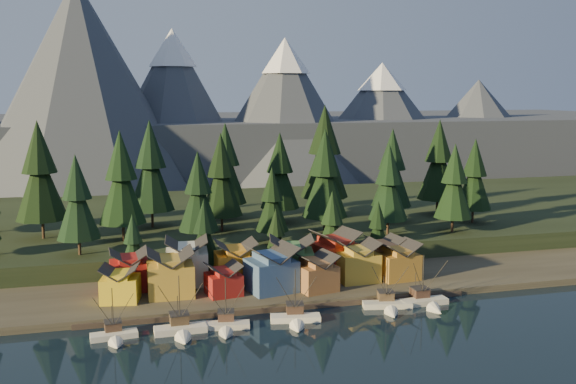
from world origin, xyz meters
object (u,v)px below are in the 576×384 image
object	(u,v)px
boat_6	(427,296)
house_back_1	(187,260)
boat_0	(114,329)
house_back_0	(129,269)
boat_3	(296,312)
boat_2	(226,320)
boat_5	(389,300)
house_front_1	(170,271)
house_front_0	(120,283)
boat_1	(181,322)

from	to	relation	value
boat_6	house_back_1	world-z (taller)	house_back_1
boat_0	boat_6	distance (m)	61.92
boat_6	house_back_0	size ratio (longest dim) A/B	1.32
boat_3	boat_0	bearing A→B (deg)	-169.32
boat_2	boat_5	size ratio (longest dim) A/B	0.94
boat_0	boat_5	xyz separation A→B (m)	(53.52, 2.71, 0.04)
boat_2	boat_5	bearing A→B (deg)	14.63
house_front_1	boat_5	bearing A→B (deg)	-19.88
house_front_1	boat_0	bearing A→B (deg)	-120.79
house_back_0	boat_0	bearing A→B (deg)	-100.66
boat_2	house_front_1	bearing A→B (deg)	123.89
boat_0	house_back_1	bearing A→B (deg)	53.78
boat_5	house_back_1	xyz separation A→B (m)	(-37.95, 23.20, 4.86)
boat_0	house_front_1	xyz separation A→B (m)	(11.37, 18.55, 4.63)
boat_0	house_front_1	world-z (taller)	house_front_1
boat_6	house_back_0	bearing A→B (deg)	157.67
boat_6	house_front_0	world-z (taller)	boat_6
boat_0	boat_6	world-z (taller)	boat_6
boat_5	house_front_0	world-z (taller)	boat_5
house_front_1	house_back_1	distance (m)	8.48
boat_1	house_back_1	size ratio (longest dim) A/B	1.15
boat_3	house_back_1	distance (m)	31.82
boat_1	boat_3	size ratio (longest dim) A/B	1.05
house_front_0	house_back_1	world-z (taller)	house_back_1
boat_0	house_back_0	size ratio (longest dim) A/B	1.17
boat_0	boat_2	xyz separation A→B (m)	(19.89, -0.28, 0.04)
boat_1	boat_5	xyz separation A→B (m)	(41.84, 3.12, -0.28)
boat_5	house_back_0	distance (m)	55.00
house_front_1	house_back_0	size ratio (longest dim) A/B	1.11
boat_3	boat_1	bearing A→B (deg)	-168.28
house_front_0	house_back_1	bearing A→B (deg)	42.05
house_front_0	house_front_1	distance (m)	10.29
boat_1	house_back_0	bearing A→B (deg)	107.00
house_front_1	house_back_0	xyz separation A→B (m)	(-8.15, 6.03, -0.52)
house_front_0	boat_1	bearing A→B (deg)	-48.68
boat_2	boat_6	world-z (taller)	boat_6
boat_6	house_back_0	distance (m)	62.79
boat_1	boat_2	distance (m)	8.22
boat_2	house_front_0	bearing A→B (deg)	146.45
house_front_1	house_back_1	world-z (taller)	house_back_1
boat_1	boat_3	world-z (taller)	boat_1
house_front_0	boat_0	bearing A→B (deg)	-83.55
house_front_0	house_back_1	xyz separation A→B (m)	(14.32, 8.76, 1.51)
boat_6	boat_2	bearing A→B (deg)	-177.90
house_back_1	house_front_0	bearing A→B (deg)	-142.95
house_front_0	house_front_1	xyz separation A→B (m)	(10.12, 1.39, 1.23)
boat_3	house_front_0	bearing A→B (deg)	162.57
boat_6	house_front_0	distance (m)	62.45
house_back_0	house_front_1	bearing A→B (deg)	-39.70
boat_0	house_back_1	world-z (taller)	house_back_1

